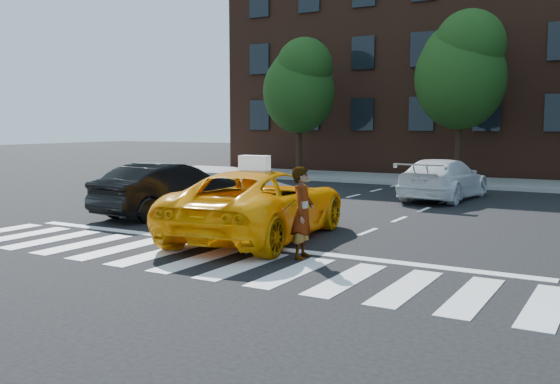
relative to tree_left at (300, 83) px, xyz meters
name	(u,v)px	position (x,y,z in m)	size (l,w,h in m)	color
ground	(198,260)	(6.97, -17.00, -4.44)	(120.00, 120.00, 0.00)	black
crosswalk	(198,260)	(6.97, -17.00, -4.43)	(13.00, 2.40, 0.01)	silver
stop_line	(245,245)	(6.97, -15.40, -4.43)	(12.00, 0.30, 0.01)	silver
sidewalk_far	(448,181)	(6.97, 0.50, -4.37)	(30.00, 4.00, 0.15)	slate
building	(490,57)	(6.97, 8.00, 1.56)	(26.00, 10.00, 12.00)	#48261A
tree_left	(300,83)	(0.00, 0.00, 0.00)	(3.39, 3.38, 6.50)	black
tree_mid	(461,67)	(7.50, 0.00, 0.41)	(3.69, 3.69, 7.10)	black
taxi	(259,204)	(6.76, -14.50, -3.68)	(2.52, 5.47, 1.52)	#FFA405
black_sedan	(169,189)	(2.74, -12.78, -3.72)	(1.53, 4.40, 1.45)	black
white_suv	(443,179)	(8.37, -5.42, -3.76)	(1.91, 4.71, 1.37)	white
woman	(303,213)	(8.58, -15.90, -3.58)	(0.63, 0.41, 1.73)	#999999
dog	(251,244)	(7.50, -16.03, -4.25)	(0.57, 0.30, 0.33)	olive
taxi_sign	(254,163)	(6.76, -14.70, -2.76)	(0.65, 0.28, 0.32)	white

